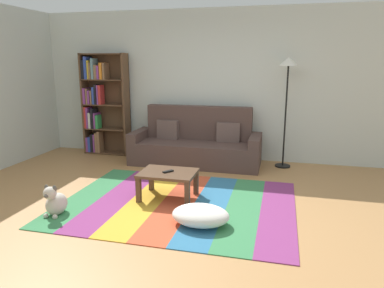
% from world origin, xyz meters
% --- Properties ---
extents(ground_plane, '(14.00, 14.00, 0.00)m').
position_xyz_m(ground_plane, '(0.00, 0.00, 0.00)').
color(ground_plane, '#B27F4C').
extents(back_wall, '(6.80, 0.10, 2.70)m').
position_xyz_m(back_wall, '(0.00, 2.55, 1.35)').
color(back_wall, silver).
rests_on(back_wall, ground_plane).
extents(rug, '(2.92, 2.27, 0.01)m').
position_xyz_m(rug, '(-0.05, 0.15, 0.01)').
color(rug, '#387F4C').
rests_on(rug, ground_plane).
extents(couch, '(2.26, 0.80, 1.00)m').
position_xyz_m(couch, '(-0.26, 2.02, 0.34)').
color(couch, '#4C3833').
rests_on(couch, ground_plane).
extents(bookshelf, '(0.90, 0.28, 1.93)m').
position_xyz_m(bookshelf, '(-2.25, 2.31, 0.99)').
color(bookshelf, brown).
rests_on(bookshelf, ground_plane).
extents(coffee_table, '(0.73, 0.54, 0.36)m').
position_xyz_m(coffee_table, '(-0.22, 0.29, 0.31)').
color(coffee_table, '#513826').
rests_on(coffee_table, rug).
extents(pouf, '(0.64, 0.48, 0.22)m').
position_xyz_m(pouf, '(0.37, -0.39, 0.12)').
color(pouf, white).
rests_on(pouf, rug).
extents(dog, '(0.22, 0.35, 0.40)m').
position_xyz_m(dog, '(-1.35, -0.54, 0.16)').
color(dog, beige).
rests_on(dog, ground_plane).
extents(standing_lamp, '(0.32, 0.32, 1.85)m').
position_xyz_m(standing_lamp, '(1.24, 2.19, 1.54)').
color(standing_lamp, black).
rests_on(standing_lamp, ground_plane).
extents(tv_remote, '(0.13, 0.14, 0.02)m').
position_xyz_m(tv_remote, '(-0.22, 0.27, 0.38)').
color(tv_remote, black).
rests_on(tv_remote, coffee_table).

